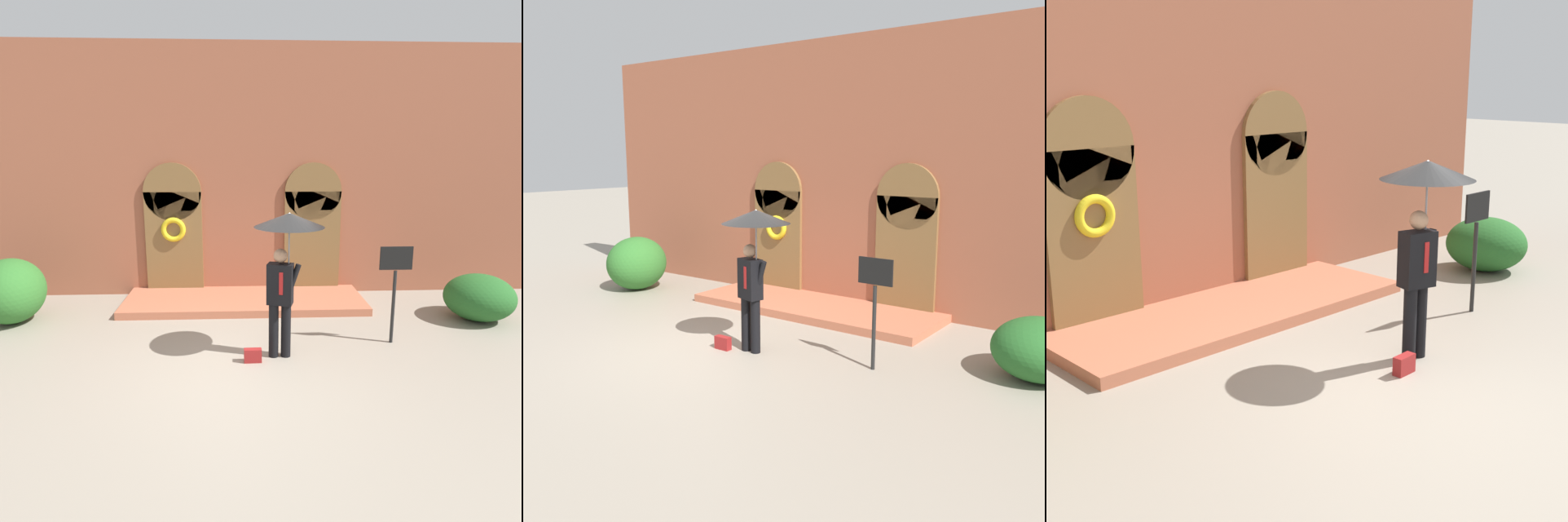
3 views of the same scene
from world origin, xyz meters
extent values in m
plane|color=gray|center=(0.00, 0.00, 0.00)|extent=(80.00, 80.00, 0.00)
cube|color=#9E563D|center=(0.00, 4.20, 2.80)|extent=(14.00, 0.50, 5.60)
cube|color=brown|center=(-1.60, 3.91, 1.20)|extent=(1.30, 0.08, 2.40)
cylinder|color=brown|center=(-1.60, 3.91, 2.40)|extent=(1.30, 0.08, 1.30)
cube|color=brown|center=(1.60, 3.91, 1.20)|extent=(1.30, 0.08, 2.40)
cylinder|color=brown|center=(1.60, 3.91, 2.40)|extent=(1.30, 0.08, 1.30)
torus|color=yellow|center=(-1.60, 3.84, 1.55)|extent=(0.56, 0.12, 0.56)
cube|color=#B56346|center=(0.00, 3.05, 0.08)|extent=(5.20, 1.80, 0.16)
cylinder|color=black|center=(0.44, 0.35, 0.45)|extent=(0.16, 0.16, 0.90)
cylinder|color=black|center=(0.64, 0.35, 0.45)|extent=(0.16, 0.16, 0.90)
cube|color=black|center=(0.54, 0.35, 1.23)|extent=(0.45, 0.34, 0.66)
cube|color=#A51919|center=(0.54, 0.22, 1.27)|extent=(0.06, 0.03, 0.36)
sphere|color=#A87A5B|center=(0.54, 0.35, 1.69)|extent=(0.22, 0.22, 0.22)
cylinder|color=black|center=(0.76, 0.35, 1.33)|extent=(0.22, 0.09, 0.46)
cylinder|color=gray|center=(0.67, 0.35, 1.65)|extent=(0.02, 0.02, 0.98)
cone|color=black|center=(0.67, 0.35, 2.25)|extent=(1.10, 1.10, 0.22)
cone|color=white|center=(0.67, 0.35, 2.27)|extent=(0.61, 0.61, 0.20)
cube|color=maroon|center=(0.10, 0.15, 0.11)|extent=(0.28, 0.13, 0.22)
cylinder|color=black|center=(2.55, 0.83, 0.65)|extent=(0.06, 0.06, 1.30)
cube|color=black|center=(2.55, 0.83, 1.52)|extent=(0.56, 0.03, 0.40)
ellipsoid|color=#2D6B28|center=(-4.57, 2.19, 0.63)|extent=(1.27, 1.50, 1.27)
ellipsoid|color=#235B23|center=(4.66, 1.92, 0.46)|extent=(1.35, 1.39, 0.91)
camera|label=1|loc=(-0.10, -6.71, 3.25)|focal=32.00mm
camera|label=2|loc=(6.48, -6.70, 3.23)|focal=40.00mm
camera|label=3|loc=(-6.11, -4.49, 3.34)|focal=50.00mm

